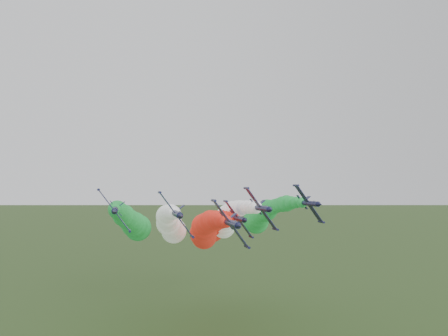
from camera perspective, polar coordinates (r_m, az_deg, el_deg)
The scene contains 6 objects.
jet_lead at distance 131.51m, azimuth -2.54°, elevation -8.17°, with size 15.33×77.37×19.14m.
jet_inner_left at distance 136.09m, azimuth -6.99°, elevation -7.31°, with size 15.40×77.44×19.21m.
jet_inner_right at distance 141.80m, azimuth 0.36°, elevation -6.82°, with size 15.24×77.28×19.05m.
jet_outer_left at distance 145.49m, azimuth -12.06°, elevation -6.88°, with size 15.82×77.87×19.64m.
jet_outer_right at distance 154.87m, azimuth 4.87°, elevation -6.30°, with size 15.16×77.20×18.97m.
jet_trail at distance 155.76m, azimuth -1.30°, elevation -7.60°, with size 15.11×77.15×18.93m.
Camera 1 is at (-20.63, -89.77, 46.25)m, focal length 35.00 mm.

